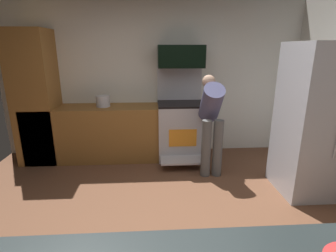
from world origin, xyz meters
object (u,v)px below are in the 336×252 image
(oven_range, at_px, (181,128))
(person_cook, at_px, (211,117))
(refrigerator, at_px, (321,121))
(microwave, at_px, (181,56))
(stock_pot, at_px, (103,101))

(oven_range, height_order, person_cook, oven_range)
(refrigerator, distance_m, person_cook, 1.38)
(refrigerator, bearing_deg, microwave, 140.92)
(person_cook, xyz_separation_m, stock_pot, (-1.65, 0.62, 0.14))
(person_cook, relative_size, stock_pot, 6.45)
(microwave, distance_m, refrigerator, 2.21)
(oven_range, xyz_separation_m, person_cook, (0.38, -0.61, 0.34))
(oven_range, bearing_deg, refrigerator, -37.04)
(oven_range, xyz_separation_m, stock_pot, (-1.27, 0.01, 0.48))
(refrigerator, bearing_deg, person_cook, 153.69)
(oven_range, bearing_deg, stock_pot, 179.43)
(person_cook, bearing_deg, stock_pot, 159.42)
(oven_range, xyz_separation_m, microwave, (0.00, 0.09, 1.18))
(refrigerator, relative_size, person_cook, 1.32)
(microwave, xyz_separation_m, stock_pot, (-1.27, -0.08, -0.70))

